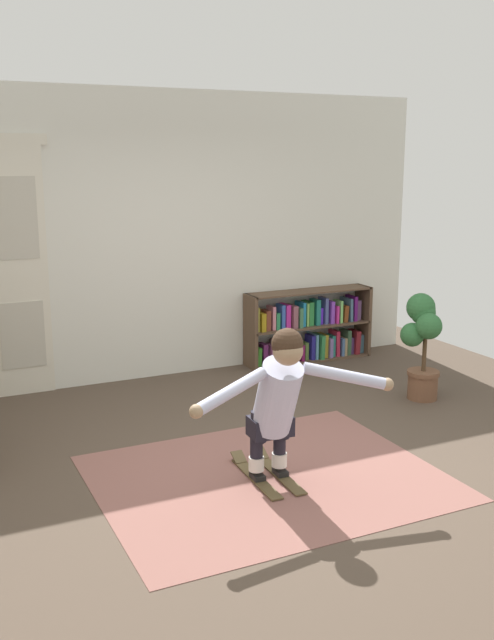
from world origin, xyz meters
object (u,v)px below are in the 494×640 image
bookshelf (308,330)px  person_skier (278,395)px  potted_plant (422,338)px  skis_pair (266,473)px

bookshelf → person_skier: bearing=-123.9°
bookshelf → potted_plant: potted_plant is taller
potted_plant → person_skier: bearing=-152.2°
person_skier → skis_pair: bearing=87.5°
potted_plant → skis_pair: size_ratio=1.33×
person_skier → bookshelf: bearing=56.1°
bookshelf → person_skier: (-1.82, -2.71, 0.32)m
potted_plant → skis_pair: bearing=-156.3°
bookshelf → skis_pair: size_ratio=1.98×
skis_pair → person_skier: 0.68m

